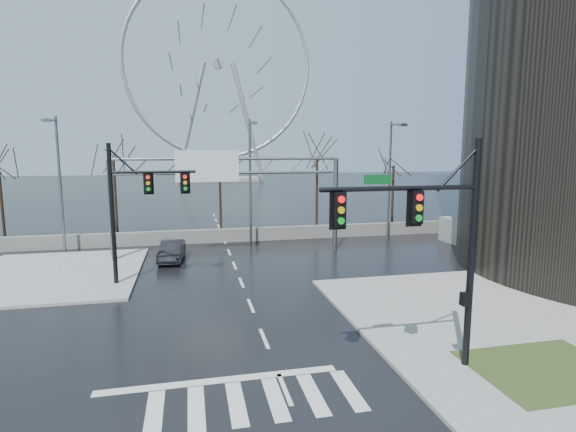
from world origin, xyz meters
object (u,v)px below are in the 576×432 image
object	(u,v)px
signal_mast_near	(437,234)
ferris_wheel	(218,72)
signal_mast_far	(133,200)
car	(172,251)
sign_gantry	(224,185)

from	to	relation	value
signal_mast_near	ferris_wheel	world-z (taller)	ferris_wheel
ferris_wheel	signal_mast_far	bearing A→B (deg)	-97.20
signal_mast_near	car	size ratio (longest dim) A/B	1.90
signal_mast_near	sign_gantry	xyz separation A→B (m)	(-5.52, 19.00, 0.31)
signal_mast_near	ferris_wheel	distance (m)	101.29
car	signal_mast_far	bearing A→B (deg)	-102.56
signal_mast_far	signal_mast_near	bearing A→B (deg)	-49.74
signal_mast_far	car	xyz separation A→B (m)	(1.77, 5.31, -4.14)
signal_mast_near	sign_gantry	bearing A→B (deg)	106.19
signal_mast_near	signal_mast_far	world-z (taller)	same
sign_gantry	ferris_wheel	world-z (taller)	ferris_wheel
sign_gantry	car	xyz separation A→B (m)	(-3.72, -0.69, -4.49)
sign_gantry	signal_mast_near	bearing A→B (deg)	-73.81
car	sign_gantry	bearing A→B (deg)	16.42
car	signal_mast_near	bearing A→B (deg)	-57.33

